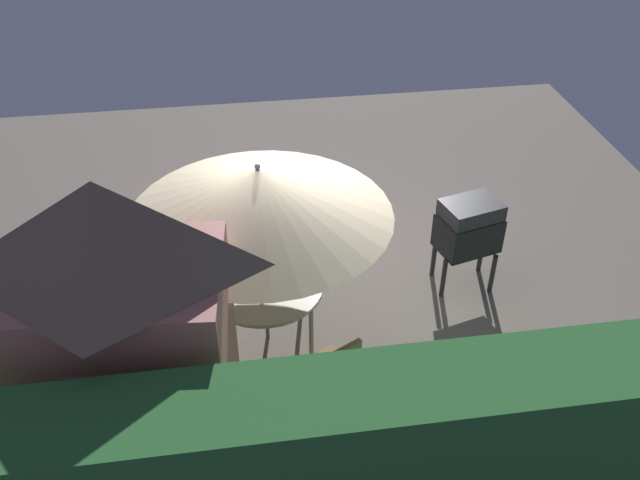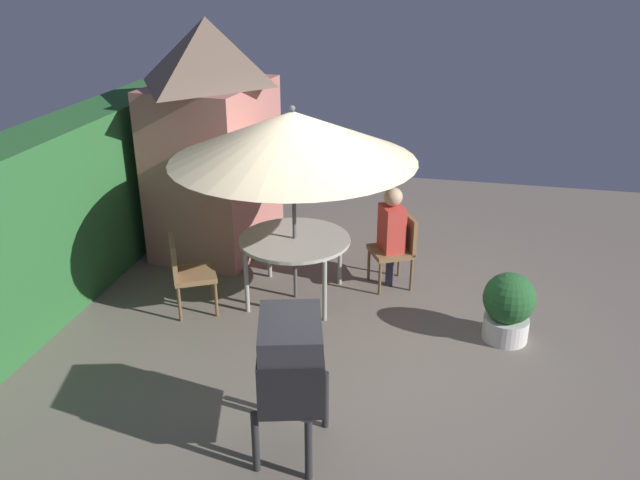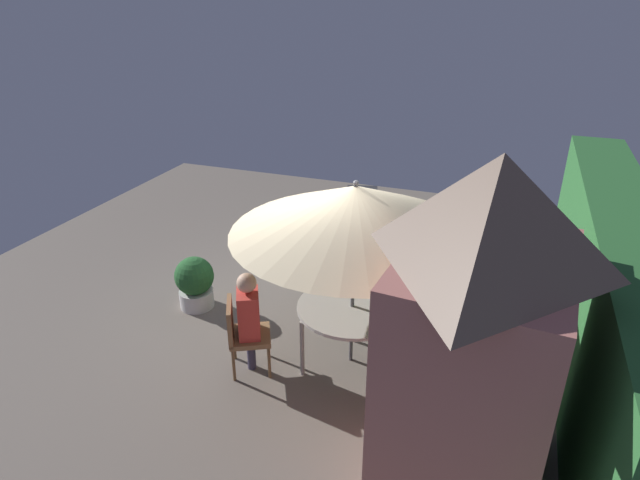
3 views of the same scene
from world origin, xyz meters
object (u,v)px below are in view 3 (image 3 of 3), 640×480
object	(u,v)px
patio_table	(352,310)
chair_far_side	(454,315)
chair_near_shed	(242,331)
bbq_grill	(361,214)
person_in_red	(248,311)
patio_umbrella	(355,210)
potted_plant_by_shed	(195,282)
garden_shed	(478,333)

from	to	relation	value
patio_table	chair_far_side	distance (m)	1.25
chair_near_shed	bbq_grill	bearing A→B (deg)	170.55
patio_table	bbq_grill	bearing A→B (deg)	-166.19
patio_table	chair_near_shed	xyz separation A→B (m)	(0.58, -1.12, -0.18)
bbq_grill	person_in_red	distance (m)	3.06
bbq_grill	patio_umbrella	bearing A→B (deg)	13.81
chair_near_shed	chair_far_side	distance (m)	2.50
patio_table	bbq_grill	distance (m)	2.57
bbq_grill	person_in_red	world-z (taller)	person_in_red
patio_umbrella	potted_plant_by_shed	world-z (taller)	patio_umbrella
chair_near_shed	chair_far_side	world-z (taller)	same
potted_plant_by_shed	person_in_red	bearing A→B (deg)	54.43
chair_near_shed	potted_plant_by_shed	xyz separation A→B (m)	(-0.99, -1.26, -0.13)
garden_shed	bbq_grill	world-z (taller)	garden_shed
garden_shed	patio_table	world-z (taller)	garden_shed
patio_umbrella	chair_near_shed	xyz separation A→B (m)	(0.58, -1.12, -1.43)
garden_shed	person_in_red	world-z (taller)	garden_shed
chair_far_side	person_in_red	distance (m)	2.43
patio_table	potted_plant_by_shed	distance (m)	2.44
patio_table	chair_far_side	bearing A→B (deg)	117.77
garden_shed	person_in_red	size ratio (longest dim) A/B	2.41
garden_shed	patio_table	distance (m)	2.06
bbq_grill	person_in_red	size ratio (longest dim) A/B	0.95
person_in_red	patio_umbrella	bearing A→B (deg)	117.41
bbq_grill	person_in_red	bearing A→B (deg)	-8.17
patio_table	chair_far_side	xyz separation A→B (m)	(-0.58, 1.10, -0.18)
patio_table	chair_near_shed	world-z (taller)	chair_near_shed
garden_shed	chair_far_side	xyz separation A→B (m)	(-1.82, -0.32, -1.03)
garden_shed	bbq_grill	size ratio (longest dim) A/B	2.53
patio_table	patio_umbrella	world-z (taller)	patio_umbrella
chair_near_shed	person_in_red	world-z (taller)	person_in_red
bbq_grill	chair_near_shed	xyz separation A→B (m)	(3.07, -0.51, -0.33)
chair_near_shed	garden_shed	bearing A→B (deg)	75.49
potted_plant_by_shed	person_in_red	distance (m)	1.69
patio_table	chair_near_shed	size ratio (longest dim) A/B	1.41
patio_umbrella	person_in_red	distance (m)	1.66
patio_umbrella	person_in_red	world-z (taller)	patio_umbrella
garden_shed	potted_plant_by_shed	size ratio (longest dim) A/B	4.05
bbq_grill	potted_plant_by_shed	bearing A→B (deg)	-40.41
garden_shed	patio_umbrella	xyz separation A→B (m)	(-1.24, -1.42, 0.40)
patio_table	potted_plant_by_shed	world-z (taller)	patio_table
garden_shed	patio_table	size ratio (longest dim) A/B	2.39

